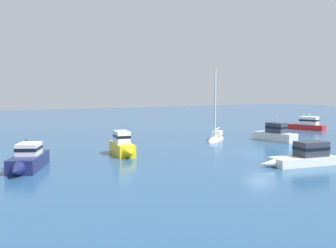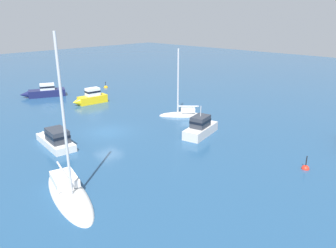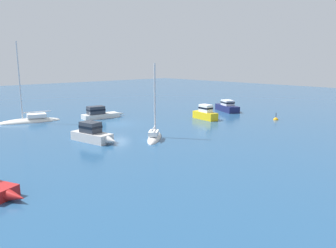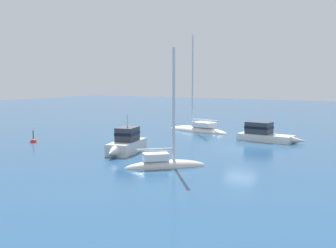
{
  "view_description": "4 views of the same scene",
  "coord_description": "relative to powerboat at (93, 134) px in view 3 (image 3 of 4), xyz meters",
  "views": [
    {
      "loc": [
        27.11,
        -23.84,
        5.86
      ],
      "look_at": [
        -8.47,
        -4.58,
        2.15
      ],
      "focal_mm": 43.59,
      "sensor_mm": 36.0,
      "label": 1
    },
    {
      "loc": [
        17.9,
        25.76,
        11.29
      ],
      "look_at": [
        -3.56,
        5.1,
        1.2
      ],
      "focal_mm": 34.47,
      "sensor_mm": 36.0,
      "label": 2
    },
    {
      "loc": [
        -34.75,
        23.22,
        8.05
      ],
      "look_at": [
        -6.53,
        -2.67,
        0.55
      ],
      "focal_mm": 34.61,
      "sensor_mm": 36.0,
      "label": 3
    },
    {
      "loc": [
        -33.38,
        -11.72,
        5.86
      ],
      "look_at": [
        -5.38,
        3.9,
        2.38
      ],
      "focal_mm": 45.7,
      "sensor_mm": 36.0,
      "label": 4
    }
  ],
  "objects": [
    {
      "name": "ground_plane",
      "position": [
        6.11,
        -7.26,
        -0.76
      ],
      "size": [
        160.0,
        160.0,
        0.0
      ],
      "primitive_type": "plane",
      "color": "navy"
    },
    {
      "name": "powerboat",
      "position": [
        0.0,
        0.0,
        0.0
      ],
      "size": [
        5.76,
        2.61,
        3.0
      ],
      "rotation": [
        0.0,
        0.0,
        3.35
      ],
      "color": "silver",
      "rests_on": "ground"
    },
    {
      "name": "launch",
      "position": [
        11.51,
        -7.63,
        -0.08
      ],
      "size": [
        2.48,
        6.48,
        1.74
      ],
      "rotation": [
        0.0,
        0.0,
        4.59
      ],
      "color": "silver",
      "rests_on": "ground"
    },
    {
      "name": "cabin_cruiser",
      "position": [
        0.96,
        -18.06,
        0.04
      ],
      "size": [
        4.85,
        1.86,
        2.07
      ],
      "rotation": [
        0.0,
        0.0,
        6.16
      ],
      "color": "yellow",
      "rests_on": "ground"
    },
    {
      "name": "yacht",
      "position": [
        -3.27,
        -5.37,
        -0.56
      ],
      "size": [
        4.62,
        4.89,
        8.29
      ],
      "rotation": [
        0.0,
        0.0,
        5.45
      ],
      "color": "silver",
      "rests_on": "ground"
    },
    {
      "name": "sailboat",
      "position": [
        15.11,
        0.85,
        -0.61
      ],
      "size": [
        4.09,
        8.18,
        11.03
      ],
      "rotation": [
        0.0,
        0.0,
        1.31
      ],
      "color": "silver",
      "rests_on": "ground"
    },
    {
      "name": "motor_cruiser",
      "position": [
        3.36,
        -26.28,
        -0.05
      ],
      "size": [
        6.23,
        3.87,
        1.84
      ],
      "rotation": [
        0.0,
        0.0,
        5.85
      ],
      "color": "#191E4C",
      "rests_on": "ground"
    },
    {
      "name": "channel_buoy",
      "position": [
        -6.28,
        -24.81,
        -0.76
      ],
      "size": [
        0.68,
        0.68,
        1.33
      ],
      "color": "orange",
      "rests_on": "ground"
    }
  ]
}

